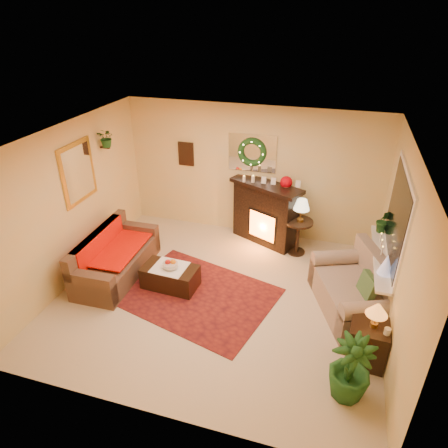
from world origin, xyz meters
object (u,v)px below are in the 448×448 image
(sofa, at_px, (116,253))
(side_table_round, at_px, (297,238))
(end_table_square, at_px, (367,344))
(coffee_table, at_px, (170,276))
(loveseat, at_px, (354,287))
(fireplace, at_px, (265,216))

(sofa, relative_size, side_table_round, 2.67)
(sofa, relative_size, end_table_square, 3.09)
(sofa, xyz_separation_m, coffee_table, (1.02, -0.07, -0.22))
(side_table_round, bearing_deg, sofa, -151.27)
(end_table_square, bearing_deg, coffee_table, 166.81)
(loveseat, relative_size, side_table_round, 2.26)
(side_table_round, xyz_separation_m, coffee_table, (-1.87, -1.66, -0.12))
(loveseat, xyz_separation_m, end_table_square, (0.20, -0.99, -0.15))
(sofa, bearing_deg, side_table_round, 27.44)
(side_table_round, xyz_separation_m, end_table_square, (1.22, -2.38, -0.05))
(sofa, distance_m, side_table_round, 3.30)
(sofa, xyz_separation_m, side_table_round, (2.89, 1.59, -0.10))
(sofa, distance_m, coffee_table, 1.05)
(side_table_round, bearing_deg, coffee_table, -138.55)
(sofa, xyz_separation_m, loveseat, (3.91, 0.19, -0.01))
(loveseat, height_order, coffee_table, loveseat)
(fireplace, relative_size, side_table_round, 1.85)
(loveseat, xyz_separation_m, coffee_table, (-2.89, -0.26, -0.21))
(sofa, relative_size, fireplace, 1.44)
(side_table_round, relative_size, end_table_square, 1.16)
(sofa, height_order, fireplace, fireplace)
(fireplace, height_order, end_table_square, fireplace)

